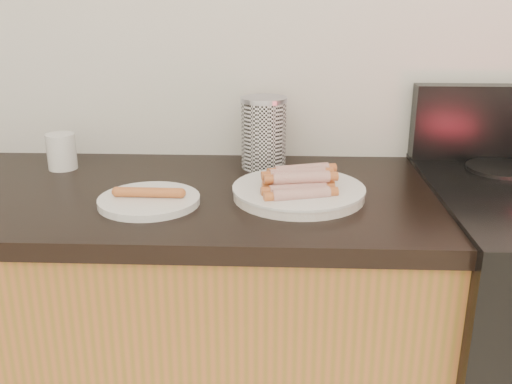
{
  "coord_description": "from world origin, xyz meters",
  "views": [
    {
      "loc": [
        0.04,
        0.43,
        1.34
      ],
      "look_at": [
        -0.01,
        1.62,
        0.92
      ],
      "focal_mm": 40.0,
      "sensor_mm": 36.0,
      "label": 1
    }
  ],
  "objects_px": {
    "side_plate": "(149,200)",
    "mug": "(62,151)",
    "canister": "(264,133)",
    "main_plate": "(299,193)"
  },
  "relations": [
    {
      "from": "side_plate",
      "to": "mug",
      "type": "distance_m",
      "value": 0.38
    },
    {
      "from": "side_plate",
      "to": "canister",
      "type": "relative_size",
      "value": 1.19
    },
    {
      "from": "main_plate",
      "to": "side_plate",
      "type": "relative_size",
      "value": 1.33
    },
    {
      "from": "main_plate",
      "to": "canister",
      "type": "distance_m",
      "value": 0.26
    },
    {
      "from": "main_plate",
      "to": "side_plate",
      "type": "height_order",
      "value": "main_plate"
    },
    {
      "from": "canister",
      "to": "side_plate",
      "type": "bearing_deg",
      "value": -129.79
    },
    {
      "from": "main_plate",
      "to": "canister",
      "type": "xyz_separation_m",
      "value": [
        -0.09,
        0.24,
        0.08
      ]
    },
    {
      "from": "main_plate",
      "to": "mug",
      "type": "xyz_separation_m",
      "value": [
        -0.61,
        0.2,
        0.04
      ]
    },
    {
      "from": "side_plate",
      "to": "canister",
      "type": "height_order",
      "value": "canister"
    },
    {
      "from": "side_plate",
      "to": "mug",
      "type": "height_order",
      "value": "mug"
    }
  ]
}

